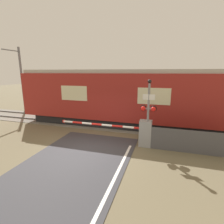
% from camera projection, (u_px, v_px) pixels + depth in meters
% --- Properties ---
extents(ground_plane, '(80.00, 80.00, 0.00)m').
position_uv_depth(ground_plane, '(89.00, 149.00, 8.53)').
color(ground_plane, '#6B6047').
extents(track_bed, '(36.00, 3.20, 0.13)m').
position_uv_depth(track_bed, '(114.00, 124.00, 12.63)').
color(track_bed, slate).
rests_on(track_bed, ground_plane).
extents(train, '(18.69, 2.75, 3.85)m').
position_uv_depth(train, '(155.00, 99.00, 11.40)').
color(train, black).
rests_on(train, ground_plane).
extents(crossing_barrier, '(5.06, 0.44, 1.35)m').
position_uv_depth(crossing_barrier, '(139.00, 132.00, 8.88)').
color(crossing_barrier, gray).
rests_on(crossing_barrier, ground_plane).
extents(signal_post, '(0.78, 0.26, 3.36)m').
position_uv_depth(signal_post, '(148.00, 110.00, 8.46)').
color(signal_post, gray).
rests_on(signal_post, ground_plane).
extents(catenary_pole, '(0.20, 1.90, 5.91)m').
position_uv_depth(catenary_pole, '(21.00, 78.00, 16.43)').
color(catenary_pole, slate).
rests_on(catenary_pole, ground_plane).
extents(roadside_fence, '(4.22, 0.06, 1.10)m').
position_uv_depth(roadside_fence, '(197.00, 143.00, 7.98)').
color(roadside_fence, '#4C4C51').
rests_on(roadside_fence, ground_plane).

